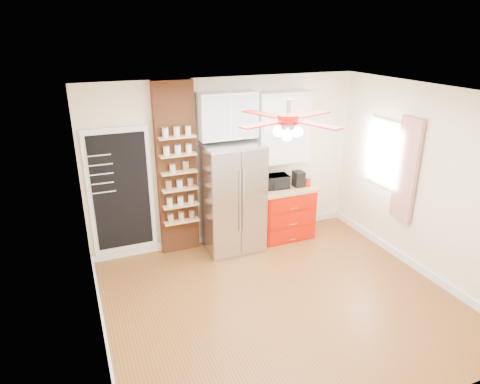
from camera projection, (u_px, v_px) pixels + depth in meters
name	position (u px, v px, depth m)	size (l,w,h in m)	color
floor	(281.00, 301.00, 5.68)	(4.50, 4.50, 0.00)	brown
ceiling	(289.00, 95.00, 4.70)	(4.50, 4.50, 0.00)	white
wall_back	(227.00, 162.00, 6.91)	(4.50, 0.02, 2.70)	#FFF3CD
wall_front	(400.00, 297.00, 3.46)	(4.50, 0.02, 2.70)	#FFF3CD
wall_left	(91.00, 240.00, 4.39)	(0.02, 4.00, 2.70)	#FFF3CD
wall_right	(427.00, 183.00, 5.99)	(0.02, 4.00, 2.70)	#FFF3CD
chalkboard	(121.00, 192.00, 6.37)	(0.95, 0.05, 1.95)	white
brick_pillar	(177.00, 170.00, 6.54)	(0.60, 0.16, 2.70)	brown
fridge	(232.00, 198.00, 6.75)	(0.90, 0.70, 1.75)	#B6B6BB
upper_glass_cabinet	(227.00, 115.00, 6.46)	(0.90, 0.35, 0.70)	white
red_cabinet	(284.00, 212.00, 7.29)	(0.94, 0.64, 0.90)	#C41100
upper_shelf_unit	(283.00, 128.00, 6.92)	(0.90, 0.30, 1.15)	white
window	(384.00, 153.00, 6.68)	(0.04, 0.75, 1.05)	white
curtain	(406.00, 170.00, 6.23)	(0.06, 0.40, 1.55)	#B22517
ceiling_fan	(288.00, 120.00, 4.80)	(1.40, 1.40, 0.44)	silver
toaster_oven	(276.00, 182.00, 7.06)	(0.40, 0.27, 0.22)	black
coffee_maker	(298.00, 179.00, 7.13)	(0.16, 0.19, 0.26)	black
canister_left	(307.00, 182.00, 7.16)	(0.11, 0.11, 0.15)	#B31409
canister_right	(304.00, 180.00, 7.24)	(0.10, 0.10, 0.15)	#B50A26
pantry_jar_oats	(173.00, 169.00, 6.33)	(0.09, 0.09, 0.12)	beige
pantry_jar_beans	(186.00, 166.00, 6.46)	(0.10, 0.10, 0.12)	olive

